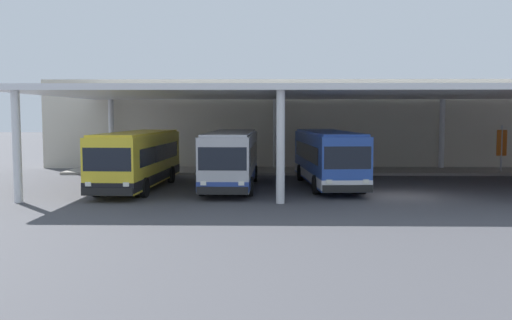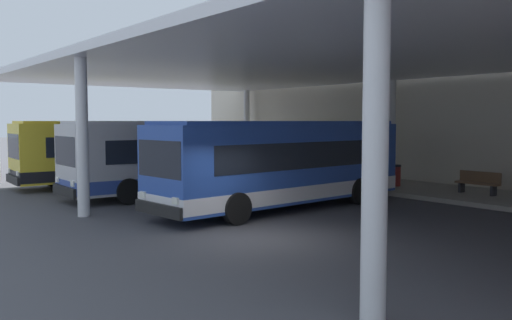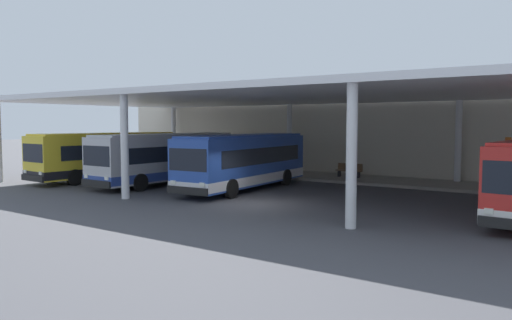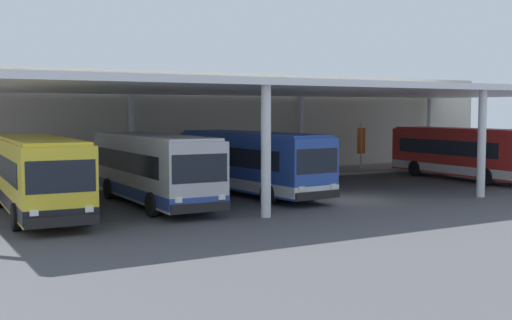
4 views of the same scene
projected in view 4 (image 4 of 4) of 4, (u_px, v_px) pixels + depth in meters
name	position (u px, v px, depth m)	size (l,w,h in m)	color
ground_plane	(350.00, 199.00, 31.16)	(200.00, 200.00, 0.00)	#47474C
platform_kerb	(235.00, 176.00, 41.32)	(42.00, 4.50, 0.18)	gray
station_building_facade	(212.00, 123.00, 43.88)	(48.00, 1.60, 6.78)	beige
canopy_shelter	(288.00, 91.00, 35.52)	(40.00, 17.00, 5.55)	silver
bus_nearest_bay	(37.00, 175.00, 26.27)	(3.07, 10.64, 3.17)	yellow
bus_second_bay	(153.00, 168.00, 29.28)	(2.85, 10.57, 3.17)	#B7B7BC
bus_middle_bay	(251.00, 162.00, 32.68)	(3.30, 10.69, 3.17)	#284CA8
bus_far_bay	(461.00, 153.00, 40.26)	(3.15, 10.66, 3.17)	red
bench_waiting	(229.00, 167.00, 41.14)	(1.80, 0.45, 0.92)	brown
trash_bin	(175.00, 171.00, 38.86)	(0.52, 0.52, 0.98)	maroon
banner_sign	(361.00, 143.00, 45.21)	(0.70, 0.12, 3.20)	#B2B2B7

